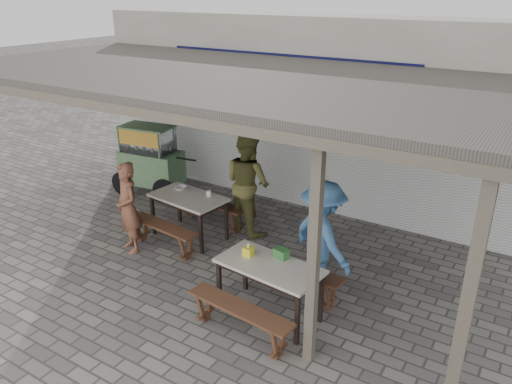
{
  "coord_description": "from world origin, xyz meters",
  "views": [
    {
      "loc": [
        4.27,
        -5.13,
        3.99
      ],
      "look_at": [
        0.51,
        0.9,
        1.04
      ],
      "focal_mm": 35.0,
      "sensor_mm": 36.0,
      "label": 1
    }
  ],
  "objects_px": {
    "patron_street_side": "(128,208)",
    "donation_box": "(281,253)",
    "bench_right_wall": "(294,273)",
    "condiment_jar": "(209,193)",
    "table_right": "(269,270)",
    "tissue_box": "(248,251)",
    "bench_right_street": "(240,315)",
    "condiment_bowl": "(181,188)",
    "patron_right_table": "(322,239)",
    "patron_wall_side": "(248,183)",
    "vendor_cart": "(150,158)",
    "table_left": "(188,201)",
    "bench_left_wall": "(213,207)",
    "bench_left_street": "(163,231)"
  },
  "relations": [
    {
      "from": "bench_right_street",
      "to": "patron_street_side",
      "type": "distance_m",
      "value": 2.9
    },
    {
      "from": "tissue_box",
      "to": "vendor_cart",
      "type": "bearing_deg",
      "value": 149.69
    },
    {
      "from": "vendor_cart",
      "to": "patron_street_side",
      "type": "xyz_separation_m",
      "value": [
        1.35,
        -1.95,
        -0.03
      ]
    },
    {
      "from": "tissue_box",
      "to": "condiment_jar",
      "type": "bearing_deg",
      "value": 141.05
    },
    {
      "from": "bench_right_wall",
      "to": "patron_right_table",
      "type": "distance_m",
      "value": 0.62
    },
    {
      "from": "bench_right_street",
      "to": "table_right",
      "type": "bearing_deg",
      "value": 90.0
    },
    {
      "from": "patron_right_table",
      "to": "patron_wall_side",
      "type": "bearing_deg",
      "value": -1.77
    },
    {
      "from": "patron_street_side",
      "to": "donation_box",
      "type": "relative_size",
      "value": 7.98
    },
    {
      "from": "bench_left_wall",
      "to": "patron_street_side",
      "type": "relative_size",
      "value": 0.93
    },
    {
      "from": "condiment_jar",
      "to": "table_right",
      "type": "bearing_deg",
      "value": -34.74
    },
    {
      "from": "table_left",
      "to": "condiment_jar",
      "type": "bearing_deg",
      "value": 40.87
    },
    {
      "from": "bench_left_wall",
      "to": "condiment_bowl",
      "type": "xyz_separation_m",
      "value": [
        -0.38,
        -0.4,
        0.44
      ]
    },
    {
      "from": "patron_street_side",
      "to": "patron_right_table",
      "type": "xyz_separation_m",
      "value": [
        3.11,
        0.53,
        0.08
      ]
    },
    {
      "from": "patron_street_side",
      "to": "condiment_jar",
      "type": "height_order",
      "value": "patron_street_side"
    },
    {
      "from": "table_left",
      "to": "condiment_jar",
      "type": "relative_size",
      "value": 14.82
    },
    {
      "from": "table_right",
      "to": "patron_street_side",
      "type": "bearing_deg",
      "value": 179.06
    },
    {
      "from": "patron_right_table",
      "to": "bench_left_wall",
      "type": "bearing_deg",
      "value": 7.76
    },
    {
      "from": "bench_left_wall",
      "to": "patron_right_table",
      "type": "bearing_deg",
      "value": -13.76
    },
    {
      "from": "patron_right_table",
      "to": "donation_box",
      "type": "relative_size",
      "value": 8.86
    },
    {
      "from": "patron_street_side",
      "to": "donation_box",
      "type": "height_order",
      "value": "patron_street_side"
    },
    {
      "from": "vendor_cart",
      "to": "donation_box",
      "type": "xyz_separation_m",
      "value": [
        4.17,
        -2.04,
        0.03
      ]
    },
    {
      "from": "bench_left_street",
      "to": "vendor_cart",
      "type": "height_order",
      "value": "vendor_cart"
    },
    {
      "from": "patron_street_side",
      "to": "donation_box",
      "type": "xyz_separation_m",
      "value": [
        2.82,
        -0.09,
        0.07
      ]
    },
    {
      "from": "vendor_cart",
      "to": "tissue_box",
      "type": "distance_m",
      "value": 4.38
    },
    {
      "from": "tissue_box",
      "to": "condiment_jar",
      "type": "distance_m",
      "value": 2.1
    },
    {
      "from": "bench_left_wall",
      "to": "patron_wall_side",
      "type": "distance_m",
      "value": 0.87
    },
    {
      "from": "condiment_bowl",
      "to": "tissue_box",
      "type": "bearing_deg",
      "value": -30.37
    },
    {
      "from": "bench_left_street",
      "to": "patron_right_table",
      "type": "xyz_separation_m",
      "value": [
        2.66,
        0.25,
        0.49
      ]
    },
    {
      "from": "bench_right_street",
      "to": "patron_right_table",
      "type": "distance_m",
      "value": 1.56
    },
    {
      "from": "table_left",
      "to": "bench_right_street",
      "type": "relative_size",
      "value": 0.91
    },
    {
      "from": "bench_right_street",
      "to": "condiment_jar",
      "type": "relative_size",
      "value": 16.26
    },
    {
      "from": "vendor_cart",
      "to": "tissue_box",
      "type": "height_order",
      "value": "vendor_cart"
    },
    {
      "from": "tissue_box",
      "to": "condiment_bowl",
      "type": "distance_m",
      "value": 2.58
    },
    {
      "from": "bench_right_wall",
      "to": "condiment_jar",
      "type": "distance_m",
      "value": 2.23
    },
    {
      "from": "bench_right_street",
      "to": "bench_right_wall",
      "type": "height_order",
      "value": "same"
    },
    {
      "from": "patron_right_table",
      "to": "condiment_jar",
      "type": "bearing_deg",
      "value": 14.83
    },
    {
      "from": "patron_right_table",
      "to": "condiment_jar",
      "type": "relative_size",
      "value": 18.44
    },
    {
      "from": "tissue_box",
      "to": "bench_left_street",
      "type": "bearing_deg",
      "value": 164.92
    },
    {
      "from": "vendor_cart",
      "to": "condiment_jar",
      "type": "xyz_separation_m",
      "value": [
        2.15,
        -0.89,
        0.02
      ]
    },
    {
      "from": "table_right",
      "to": "bench_right_wall",
      "type": "distance_m",
      "value": 0.68
    },
    {
      "from": "table_left",
      "to": "patron_street_side",
      "type": "distance_m",
      "value": 1.01
    },
    {
      "from": "bench_left_street",
      "to": "tissue_box",
      "type": "bearing_deg",
      "value": -8.79
    },
    {
      "from": "table_right",
      "to": "tissue_box",
      "type": "xyz_separation_m",
      "value": [
        -0.35,
        0.05,
        0.14
      ]
    },
    {
      "from": "condiment_bowl",
      "to": "patron_wall_side",
      "type": "bearing_deg",
      "value": 28.29
    },
    {
      "from": "bench_left_wall",
      "to": "donation_box",
      "type": "distance_m",
      "value": 2.76
    },
    {
      "from": "table_left",
      "to": "condiment_bowl",
      "type": "height_order",
      "value": "condiment_bowl"
    },
    {
      "from": "bench_right_street",
      "to": "condiment_jar",
      "type": "height_order",
      "value": "condiment_jar"
    },
    {
      "from": "condiment_jar",
      "to": "bench_right_wall",
      "type": "bearing_deg",
      "value": -21.01
    },
    {
      "from": "patron_wall_side",
      "to": "table_left",
      "type": "bearing_deg",
      "value": 64.14
    },
    {
      "from": "donation_box",
      "to": "table_left",
      "type": "bearing_deg",
      "value": 157.63
    }
  ]
}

